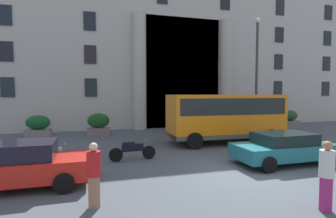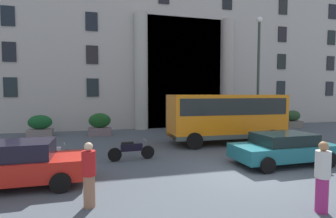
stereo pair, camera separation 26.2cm
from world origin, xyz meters
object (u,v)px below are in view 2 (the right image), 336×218
motorcycle_far_end (262,141)px  motorcycle_near_kerb (131,150)px  parked_sedan_far (12,164)px  lamppost_plaza_centre (258,67)px  pedestrian_woman_dark_dress (89,175)px  hedge_planter_west (251,122)px  white_taxi_kerbside (283,148)px  hedge_planter_entrance_left (40,126)px  scooter_by_planter (48,155)px  bus_stop_sign (278,111)px  pedestrian_man_crossing (322,177)px  hedge_planter_entrance_right (211,121)px  orange_minibus (226,114)px  hedge_planter_east (293,119)px  hedge_planter_far_west (100,125)px

motorcycle_far_end → motorcycle_near_kerb: size_ratio=0.93×
parked_sedan_far → lamppost_plaza_centre: 15.89m
pedestrian_woman_dark_dress → lamppost_plaza_centre: size_ratio=0.21×
hedge_planter_west → white_taxi_kerbside: bearing=-115.6°
motorcycle_far_end → hedge_planter_west: bearing=55.2°
hedge_planter_west → parked_sedan_far: size_ratio=0.43×
hedge_planter_entrance_left → scooter_by_planter: hedge_planter_entrance_left is taller
bus_stop_sign → pedestrian_man_crossing: (-7.08, -10.82, -0.75)m
bus_stop_sign → motorcycle_far_end: size_ratio=1.38×
hedge_planter_entrance_right → scooter_by_planter: bearing=-143.7°
orange_minibus → pedestrian_man_crossing: (-1.91, -8.82, -0.80)m
motorcycle_near_kerb → motorcycle_far_end: bearing=-1.1°
bus_stop_sign → pedestrian_man_crossing: size_ratio=1.50×
parked_sedan_far → pedestrian_man_crossing: pedestrian_man_crossing is taller
hedge_planter_east → parked_sedan_far: (-18.77, -9.65, 0.03)m
hedge_planter_west → hedge_planter_entrance_left: bearing=177.5°
pedestrian_woman_dark_dress → pedestrian_man_crossing: pedestrian_man_crossing is taller
bus_stop_sign → white_taxi_kerbside: size_ratio=0.63×
pedestrian_woman_dark_dress → white_taxi_kerbside: bearing=145.2°
orange_minibus → scooter_by_planter: orange_minibus is taller
hedge_planter_entrance_right → motorcycle_near_kerb: size_ratio=0.85×
scooter_by_planter → pedestrian_woman_dark_dress: size_ratio=1.14×
hedge_planter_west → white_taxi_kerbside: (-4.54, -9.47, 0.06)m
bus_stop_sign → hedge_planter_entrance_right: bus_stop_sign is taller
hedge_planter_entrance_right → hedge_planter_west: hedge_planter_entrance_right is taller
orange_minibus → bus_stop_sign: size_ratio=2.52×
parked_sedan_far → motorcycle_near_kerb: 4.70m
hedge_planter_west → white_taxi_kerbside: 10.51m
white_taxi_kerbside → motorcycle_far_end: white_taxi_kerbside is taller
hedge_planter_west → pedestrian_woman_dark_dress: 16.97m
orange_minibus → motorcycle_far_end: bearing=-62.7°
orange_minibus → parked_sedan_far: bearing=-151.9°
motorcycle_near_kerb → lamppost_plaza_centre: 11.53m
white_taxi_kerbside → hedge_planter_entrance_right: bearing=81.8°
parked_sedan_far → white_taxi_kerbside: size_ratio=1.04×
scooter_by_planter → pedestrian_man_crossing: 9.73m
hedge_planter_far_west → parked_sedan_far: bearing=-105.9°
bus_stop_sign → lamppost_plaza_centre: size_ratio=0.33×
motorcycle_near_kerb → lamppost_plaza_centre: bearing=22.3°
parked_sedan_far → pedestrian_man_crossing: 8.97m
hedge_planter_entrance_left → scooter_by_planter: size_ratio=0.82×
hedge_planter_entrance_left → hedge_planter_west: 15.93m
motorcycle_far_end → pedestrian_woman_dark_dress: bearing=-156.8°
bus_stop_sign → pedestrian_man_crossing: bearing=-123.2°
hedge_planter_far_west → white_taxi_kerbside: 12.06m
parked_sedan_far → scooter_by_planter: bearing=74.1°
hedge_planter_far_west → scooter_by_planter: 7.56m
hedge_planter_entrance_right → motorcycle_near_kerb: hedge_planter_entrance_right is taller
bus_stop_sign → hedge_planter_west: size_ratio=1.41×
scooter_by_planter → motorcycle_far_end: size_ratio=1.01×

